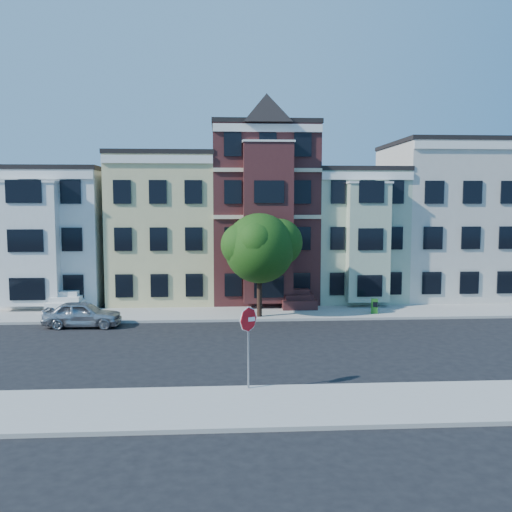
{
  "coord_description": "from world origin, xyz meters",
  "views": [
    {
      "loc": [
        -3.08,
        -26.7,
        7.01
      ],
      "look_at": [
        -1.23,
        2.43,
        4.2
      ],
      "focal_mm": 40.0,
      "sensor_mm": 36.0,
      "label": 1
    }
  ],
  "objects": [
    {
      "name": "house_white",
      "position": [
        -15.0,
        14.5,
        4.5
      ],
      "size": [
        8.0,
        9.0,
        9.0
      ],
      "primitive_type": "cube",
      "color": "silver",
      "rests_on": "ground"
    },
    {
      "name": "house_green",
      "position": [
        6.5,
        14.5,
        4.5
      ],
      "size": [
        6.0,
        9.0,
        9.0
      ],
      "primitive_type": "cube",
      "color": "#A0B295",
      "rests_on": "ground"
    },
    {
      "name": "ground",
      "position": [
        0.0,
        0.0,
        0.0
      ],
      "size": [
        120.0,
        120.0,
        0.0
      ],
      "primitive_type": "plane",
      "color": "black"
    },
    {
      "name": "house_cream",
      "position": [
        13.5,
        14.5,
        5.5
      ],
      "size": [
        8.0,
        9.0,
        11.0
      ],
      "primitive_type": "cube",
      "color": "beige",
      "rests_on": "ground"
    },
    {
      "name": "house_yellow",
      "position": [
        -7.0,
        14.5,
        5.0
      ],
      "size": [
        7.0,
        9.0,
        10.0
      ],
      "primitive_type": "cube",
      "color": "#D0C486",
      "rests_on": "ground"
    },
    {
      "name": "street_tree",
      "position": [
        -0.75,
        6.76,
        3.96
      ],
      "size": [
        7.16,
        7.16,
        7.62
      ],
      "primitive_type": null,
      "rotation": [
        0.0,
        0.0,
        -0.1
      ],
      "color": "#235013",
      "rests_on": "far_sidewalk"
    },
    {
      "name": "stop_sign",
      "position": [
        -2.07,
        -6.3,
        1.87
      ],
      "size": [
        0.91,
        0.51,
        3.43
      ],
      "primitive_type": null,
      "rotation": [
        0.0,
        0.0,
        0.43
      ],
      "color": "red",
      "rests_on": "near_sidewalk"
    },
    {
      "name": "parked_car",
      "position": [
        -10.78,
        5.2,
        0.73
      ],
      "size": [
        4.35,
        1.9,
        1.46
      ],
      "primitive_type": "imported",
      "rotation": [
        0.0,
        0.0,
        1.53
      ],
      "color": "#ACAEB4",
      "rests_on": "ground"
    },
    {
      "name": "house_brown",
      "position": [
        0.0,
        14.5,
        6.0
      ],
      "size": [
        7.0,
        9.0,
        12.0
      ],
      "primitive_type": "cube",
      "color": "#411B1B",
      "rests_on": "ground"
    },
    {
      "name": "newspaper_box",
      "position": [
        6.36,
        7.26,
        0.6
      ],
      "size": [
        0.47,
        0.44,
        0.89
      ],
      "primitive_type": "cube",
      "rotation": [
        0.0,
        0.0,
        -0.24
      ],
      "color": "#1F611C",
      "rests_on": "far_sidewalk"
    },
    {
      "name": "near_sidewalk",
      "position": [
        0.0,
        -8.0,
        0.07
      ],
      "size": [
        60.0,
        4.0,
        0.15
      ],
      "primitive_type": "cube",
      "color": "#9E9B93",
      "rests_on": "ground"
    },
    {
      "name": "far_sidewalk",
      "position": [
        0.0,
        8.0,
        0.07
      ],
      "size": [
        60.0,
        4.0,
        0.15
      ],
      "primitive_type": "cube",
      "color": "#9E9B93",
      "rests_on": "ground"
    }
  ]
}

